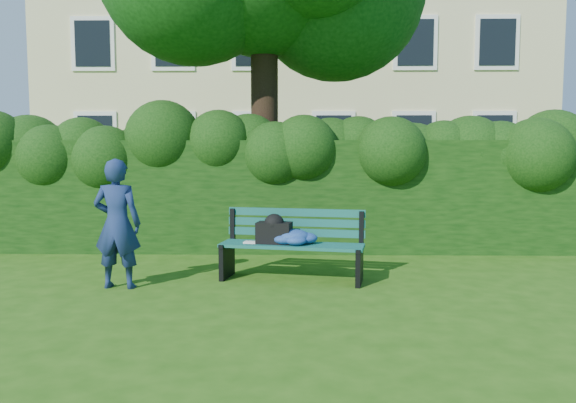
{
  "coord_description": "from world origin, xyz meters",
  "views": [
    {
      "loc": [
        0.14,
        -7.02,
        1.66
      ],
      "look_at": [
        0.0,
        0.6,
        0.95
      ],
      "focal_mm": 35.0,
      "sensor_mm": 36.0,
      "label": 1
    }
  ],
  "objects": [
    {
      "name": "ground",
      "position": [
        0.0,
        0.0,
        0.0
      ],
      "size": [
        80.0,
        80.0,
        0.0
      ],
      "primitive_type": "plane",
      "color": "#25540F",
      "rests_on": "ground"
    },
    {
      "name": "man_reading",
      "position": [
        -2.02,
        -0.43,
        0.78
      ],
      "size": [
        0.58,
        0.4,
        1.55
      ],
      "primitive_type": "imported",
      "rotation": [
        0.0,
        0.0,
        3.09
      ],
      "color": "navy",
      "rests_on": "ground"
    },
    {
      "name": "hedge",
      "position": [
        0.0,
        2.2,
        0.9
      ],
      "size": [
        10.0,
        1.0,
        1.8
      ],
      "color": "black",
      "rests_on": "ground"
    },
    {
      "name": "apartment_building",
      "position": [
        -0.0,
        13.99,
        6.0
      ],
      "size": [
        16.0,
        8.08,
        12.0
      ],
      "color": "beige",
      "rests_on": "ground"
    },
    {
      "name": "park_bench",
      "position": [
        0.02,
        0.03,
        0.51
      ],
      "size": [
        1.88,
        0.88,
        0.89
      ],
      "rotation": [
        0.0,
        0.0,
        -0.19
      ],
      "color": "#105351",
      "rests_on": "ground"
    }
  ]
}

